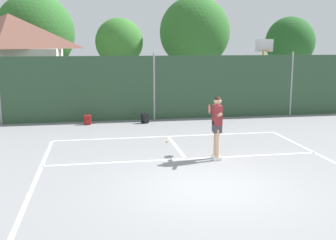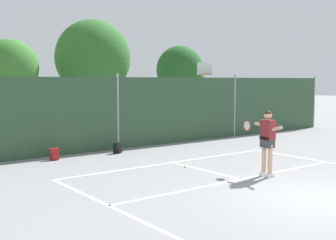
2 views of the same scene
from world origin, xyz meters
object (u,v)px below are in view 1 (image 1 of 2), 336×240
(tennis_player, at_px, (217,122))
(backpack_red, at_px, (88,120))
(basketball_hoop, at_px, (263,65))
(tennis_ball, at_px, (167,141))
(backpack_black, at_px, (145,119))

(tennis_player, xyz_separation_m, backpack_red, (-3.80, 5.98, -0.92))
(basketball_hoop, relative_size, tennis_player, 1.91)
(basketball_hoop, xyz_separation_m, tennis_ball, (-5.74, -5.53, -2.28))
(tennis_ball, height_order, backpack_black, backpack_black)
(backpack_red, distance_m, backpack_black, 2.41)
(backpack_red, bearing_deg, tennis_ball, -53.20)
(basketball_hoop, relative_size, backpack_red, 7.67)
(tennis_player, distance_m, backpack_black, 6.09)
(basketball_hoop, bearing_deg, backpack_black, -161.87)
(tennis_player, bearing_deg, backpack_black, 103.38)
(basketball_hoop, height_order, tennis_ball, basketball_hoop)
(tennis_player, relative_size, tennis_ball, 28.10)
(backpack_red, bearing_deg, basketball_hoop, 12.39)
(backpack_black, bearing_deg, tennis_ball, -84.58)
(tennis_ball, distance_m, backpack_black, 3.56)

